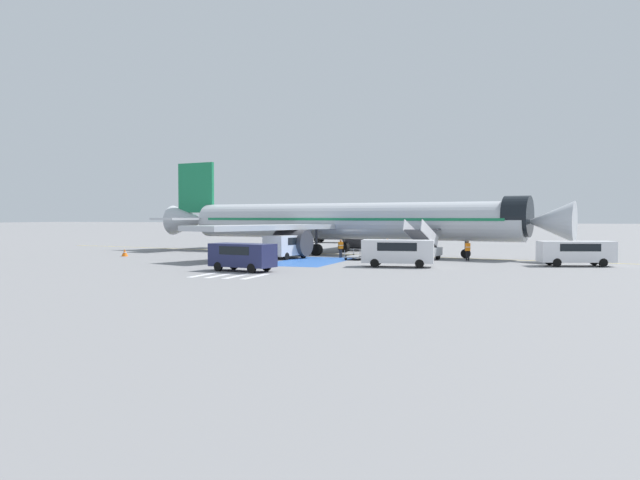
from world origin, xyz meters
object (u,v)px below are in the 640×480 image
service_van_3 (286,245)px  baggage_cart (357,257)px  fuel_tanker (342,231)px  ground_crew_1 (371,248)px  service_van_1 (576,251)px  ground_crew_0 (387,247)px  service_van_2 (398,251)px  traffic_cone_0 (125,253)px  ground_crew_3 (468,249)px  airliner (339,222)px  boarding_stairs_forward (421,249)px  ground_crew_2 (341,247)px  service_van_0 (242,254)px

service_van_3 → baggage_cart: bearing=-157.7°
fuel_tanker → ground_crew_1: (11.97, -30.24, -0.74)m
service_van_1 → baggage_cart: service_van_1 is taller
fuel_tanker → ground_crew_0: bearing=-161.2°
service_van_2 → baggage_cart: bearing=29.8°
traffic_cone_0 → fuel_tanker: bearing=73.9°
service_van_1 → service_van_2: 13.53m
service_van_2 → fuel_tanker: bearing=15.3°
baggage_cart → ground_crew_3: 9.46m
airliner → baggage_cart: 8.43m
service_van_1 → ground_crew_1: 17.59m
boarding_stairs_forward → ground_crew_2: (-7.52, 1.14, 0.02)m
fuel_tanker → service_van_3: bearing=-176.5°
airliner → boarding_stairs_forward: 11.29m
service_van_0 → service_van_2: (9.29, 7.05, 0.06)m
service_van_0 → ground_crew_3: (13.53, 15.53, -0.17)m
service_van_3 → ground_crew_2: (4.14, 2.95, -0.30)m
service_van_2 → service_van_3: 12.57m
service_van_2 → baggage_cart: service_van_2 is taller
boarding_stairs_forward → traffic_cone_0: size_ratio=8.16×
service_van_1 → traffic_cone_0: service_van_1 is taller
airliner → ground_crew_2: 5.74m
service_van_2 → ground_crew_2: 11.17m
service_van_2 → service_van_3: bearing=56.0°
airliner → service_van_1: (21.29, -8.55, -2.09)m
service_van_0 → service_van_3: 12.89m
baggage_cart → service_van_0: bearing=75.5°
boarding_stairs_forward → ground_crew_0: boarding_stairs_forward is taller
airliner → service_van_1: size_ratio=7.59×
fuel_tanker → ground_crew_1: fuel_tanker is taller
baggage_cart → ground_crew_3: ground_crew_3 is taller
airliner → traffic_cone_0: (-18.09, -9.77, -2.90)m
airliner → service_van_2: 16.32m
boarding_stairs_forward → ground_crew_2: 7.61m
ground_crew_0 → fuel_tanker: bearing=15.1°
airliner → fuel_tanker: (-7.69, 26.15, -1.59)m
service_van_0 → ground_crew_2: 15.85m
traffic_cone_0 → ground_crew_0: bearing=13.0°
ground_crew_3 → ground_crew_0: bearing=-21.2°
service_van_3 → traffic_cone_0: size_ratio=6.89×
service_van_0 → ground_crew_0: service_van_0 is taller
traffic_cone_0 → baggage_cart: bearing=7.4°
baggage_cart → ground_crew_3: size_ratio=1.57×
service_van_1 → ground_crew_3: bearing=50.7°
service_van_0 → service_van_2: size_ratio=0.89×
ground_crew_3 → traffic_cone_0: (-31.08, -4.62, -0.64)m
service_van_0 → service_van_2: 11.66m
boarding_stairs_forward → service_van_2: 7.53m
ground_crew_1 → baggage_cart: bearing=-24.8°
ground_crew_1 → ground_crew_2: bearing=-85.0°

